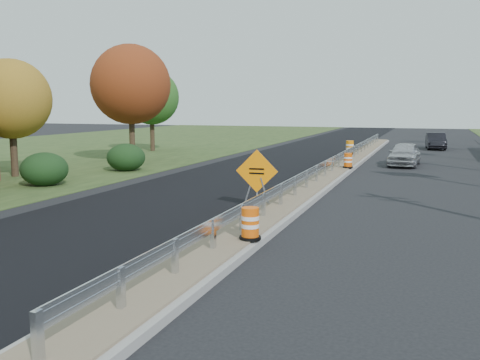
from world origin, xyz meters
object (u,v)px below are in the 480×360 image
(caution_sign, at_px, (257,194))
(car_dark_mid, at_px, (436,141))
(car_silver, at_px, (404,154))
(barrel_median_far, at_px, (350,148))
(barrel_median_mid, at_px, (348,161))
(barrel_median_near, at_px, (250,224))

(caution_sign, height_order, car_dark_mid, caution_sign)
(car_silver, distance_m, car_dark_mid, 13.88)
(caution_sign, distance_m, barrel_median_far, 19.75)
(barrel_median_mid, height_order, car_dark_mid, car_dark_mid)
(barrel_median_near, xyz_separation_m, car_dark_mid, (4.54, 34.55, 0.06))
(barrel_median_mid, bearing_deg, car_dark_mid, 75.83)
(caution_sign, bearing_deg, barrel_median_far, 85.33)
(car_dark_mid, bearing_deg, barrel_median_far, -124.41)
(barrel_median_near, height_order, car_dark_mid, car_dark_mid)
(car_silver, bearing_deg, caution_sign, -101.63)
(barrel_median_near, relative_size, car_silver, 0.20)
(barrel_median_mid, distance_m, car_dark_mid, 18.55)
(barrel_median_near, height_order, barrel_median_mid, barrel_median_near)
(barrel_median_mid, height_order, car_silver, car_silver)
(barrel_median_far, relative_size, car_silver, 0.23)
(caution_sign, height_order, barrel_median_far, caution_sign)
(barrel_median_near, xyz_separation_m, barrel_median_mid, (-0.00, 16.56, -0.00))
(barrel_median_far, xyz_separation_m, car_dark_mid, (5.64, 9.74, -0.01))
(barrel_median_mid, relative_size, car_silver, 0.19)
(caution_sign, relative_size, barrel_median_mid, 2.58)
(barrel_median_mid, bearing_deg, caution_sign, -97.28)
(caution_sign, xyz_separation_m, barrel_median_far, (0.37, 19.74, 0.16))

